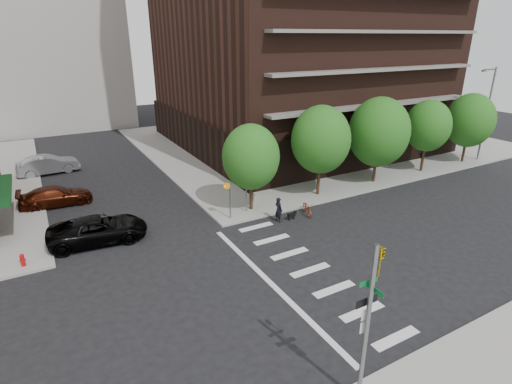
{
  "coord_description": "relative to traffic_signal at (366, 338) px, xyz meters",
  "views": [
    {
      "loc": [
        -8.63,
        -14.75,
        11.83
      ],
      "look_at": [
        3.0,
        6.0,
        2.5
      ],
      "focal_mm": 28.0,
      "sensor_mm": 36.0,
      "label": 1
    }
  ],
  "objects": [
    {
      "name": "ground",
      "position": [
        0.47,
        7.49,
        -2.7
      ],
      "size": [
        120.0,
        120.0,
        0.0
      ],
      "primitive_type": "plane",
      "color": "black",
      "rests_on": "ground"
    },
    {
      "name": "sidewalk_ne",
      "position": [
        20.97,
        30.99,
        -2.62
      ],
      "size": [
        39.0,
        33.0,
        0.15
      ],
      "primitive_type": "cube",
      "color": "gray",
      "rests_on": "ground"
    },
    {
      "name": "crosswalk",
      "position": [
        2.68,
        7.49,
        -2.69
      ],
      "size": [
        3.85,
        13.0,
        0.01
      ],
      "color": "silver",
      "rests_on": "ground"
    },
    {
      "name": "tree_a",
      "position": [
        4.47,
        15.99,
        1.35
      ],
      "size": [
        4.0,
        4.0,
        5.9
      ],
      "color": "#301E11",
      "rests_on": "sidewalk_ne"
    },
    {
      "name": "tree_b",
      "position": [
        10.47,
        15.99,
        1.85
      ],
      "size": [
        4.5,
        4.5,
        6.65
      ],
      "color": "#301E11",
      "rests_on": "sidewalk_ne"
    },
    {
      "name": "tree_c",
      "position": [
        16.47,
        15.99,
        1.75
      ],
      "size": [
        5.0,
        5.0,
        6.8
      ],
      "color": "#301E11",
      "rests_on": "sidewalk_ne"
    },
    {
      "name": "tree_d",
      "position": [
        22.47,
        15.99,
        1.64
      ],
      "size": [
        4.0,
        4.0,
        6.2
      ],
      "color": "#301E11",
      "rests_on": "sidewalk_ne"
    },
    {
      "name": "tree_e",
      "position": [
        28.47,
        15.99,
        1.55
      ],
      "size": [
        4.5,
        4.5,
        6.35
      ],
      "color": "#301E11",
      "rests_on": "sidewalk_ne"
    },
    {
      "name": "traffic_signal",
      "position": [
        0.0,
        0.0,
        0.0
      ],
      "size": [
        0.9,
        0.75,
        6.0
      ],
      "color": "slate",
      "rests_on": "sidewalk_s"
    },
    {
      "name": "pedestrian_signal",
      "position": [
        2.79,
        15.42,
        -0.84
      ],
      "size": [
        2.18,
        0.67,
        2.6
      ],
      "color": "slate",
      "rests_on": "sidewalk_ne"
    },
    {
      "name": "fire_hydrant",
      "position": [
        -10.03,
        15.29,
        -2.15
      ],
      "size": [
        0.24,
        0.24,
        0.73
      ],
      "color": "#A50C0C",
      "rests_on": "sidewalk_nw"
    },
    {
      "name": "streetlamp",
      "position": [
        30.29,
        15.69,
        2.59
      ],
      "size": [
        2.14,
        0.22,
        9.0
      ],
      "color": "slate",
      "rests_on": "sidewalk_ne"
    },
    {
      "name": "parked_car_black",
      "position": [
        -5.9,
        16.49,
        -1.9
      ],
      "size": [
        3.24,
        6.02,
        1.61
      ],
      "primitive_type": "imported",
      "rotation": [
        0.0,
        0.0,
        1.47
      ],
      "color": "black",
      "rests_on": "ground"
    },
    {
      "name": "parked_car_maroon",
      "position": [
        -7.73,
        23.97,
        -1.97
      ],
      "size": [
        2.22,
        5.09,
        1.46
      ],
      "primitive_type": "imported",
      "rotation": [
        0.0,
        0.0,
        1.54
      ],
      "color": "#3C1308",
      "rests_on": "ground"
    },
    {
      "name": "parked_car_silver",
      "position": [
        -7.73,
        32.4,
        -1.83
      ],
      "size": [
        2.25,
        5.38,
        1.73
      ],
      "primitive_type": "imported",
      "rotation": [
        0.0,
        0.0,
        1.65
      ],
      "color": "gray",
      "rests_on": "ground"
    },
    {
      "name": "scooter",
      "position": [
        7.64,
        13.52,
        -2.22
      ],
      "size": [
        1.18,
        1.94,
        0.96
      ],
      "primitive_type": "imported",
      "rotation": [
        0.0,
        0.0,
        -0.32
      ],
      "color": "#A03E20",
      "rests_on": "ground"
    },
    {
      "name": "dog_walker",
      "position": [
        5.22,
        13.49,
        -1.82
      ],
      "size": [
        0.69,
        0.5,
        1.76
      ],
      "primitive_type": "imported",
      "rotation": [
        0.0,
        0.0,
        1.7
      ],
      "color": "black",
      "rests_on": "ground"
    },
    {
      "name": "dog",
      "position": [
        6.2,
        13.3,
        -2.33
      ],
      "size": [
        0.68,
        0.21,
        0.58
      ],
      "rotation": [
        0.0,
        0.0,
        0.04
      ],
      "color": "black",
      "rests_on": "ground"
    },
    {
      "name": "pedestrian_far",
      "position": [
        25.67,
        18.49,
        -1.78
      ],
      "size": [
        0.81,
        0.67,
        1.53
      ],
      "primitive_type": "imported",
      "rotation": [
        0.0,
        0.0,
        -1.7
      ],
      "color": "#1B234D",
      "rests_on": "sidewalk_ne"
    }
  ]
}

